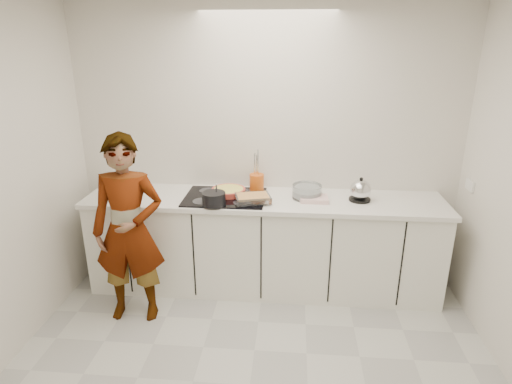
# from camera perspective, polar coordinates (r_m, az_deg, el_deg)

# --- Properties ---
(wall_back) EXTENTS (3.60, 0.00, 2.60)m
(wall_back) POSITION_cam_1_polar(r_m,az_deg,el_deg) (4.05, 1.40, 5.94)
(wall_back) COLOR silver
(wall_back) RESTS_ON ground
(base_cabinets) EXTENTS (3.20, 0.58, 0.87)m
(base_cabinets) POSITION_cam_1_polar(r_m,az_deg,el_deg) (4.05, 1.00, -7.14)
(base_cabinets) COLOR white
(base_cabinets) RESTS_ON floor
(countertop) EXTENTS (3.24, 0.64, 0.04)m
(countertop) POSITION_cam_1_polar(r_m,az_deg,el_deg) (3.87, 1.04, -1.11)
(countertop) COLOR white
(countertop) RESTS_ON base_cabinets
(hob) EXTENTS (0.72, 0.54, 0.01)m
(hob) POSITION_cam_1_polar(r_m,az_deg,el_deg) (3.88, -4.15, -0.67)
(hob) COLOR black
(hob) RESTS_ON countertop
(tart_dish) EXTENTS (0.40, 0.40, 0.05)m
(tart_dish) POSITION_cam_1_polar(r_m,az_deg,el_deg) (3.92, -3.68, 0.15)
(tart_dish) COLOR #CE4234
(tart_dish) RESTS_ON hob
(saucepan) EXTENTS (0.20, 0.20, 0.19)m
(saucepan) POSITION_cam_1_polar(r_m,az_deg,el_deg) (3.67, -5.65, -0.89)
(saucepan) COLOR black
(saucepan) RESTS_ON hob
(baking_dish) EXTENTS (0.35, 0.29, 0.06)m
(baking_dish) POSITION_cam_1_polar(r_m,az_deg,el_deg) (3.73, -0.44, -0.80)
(baking_dish) COLOR silver
(baking_dish) RESTS_ON hob
(mixing_bowl) EXTENTS (0.27, 0.27, 0.12)m
(mixing_bowl) POSITION_cam_1_polar(r_m,az_deg,el_deg) (3.87, 6.80, -0.01)
(mixing_bowl) COLOR silver
(mixing_bowl) RESTS_ON countertop
(tea_towel) EXTENTS (0.25, 0.18, 0.04)m
(tea_towel) POSITION_cam_1_polar(r_m,az_deg,el_deg) (3.82, 7.75, -0.90)
(tea_towel) COLOR white
(tea_towel) RESTS_ON countertop
(kettle) EXTENTS (0.24, 0.24, 0.22)m
(kettle) POSITION_cam_1_polar(r_m,az_deg,el_deg) (3.88, 13.74, 0.15)
(kettle) COLOR black
(kettle) RESTS_ON countertop
(utensil_crock) EXTENTS (0.15, 0.15, 0.17)m
(utensil_crock) POSITION_cam_1_polar(r_m,az_deg,el_deg) (4.00, 0.10, 1.21)
(utensil_crock) COLOR #D55915
(utensil_crock) RESTS_ON countertop
(cook) EXTENTS (0.61, 0.43, 1.60)m
(cook) POSITION_cam_1_polar(r_m,az_deg,el_deg) (3.64, -16.62, -4.93)
(cook) COLOR white
(cook) RESTS_ON floor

